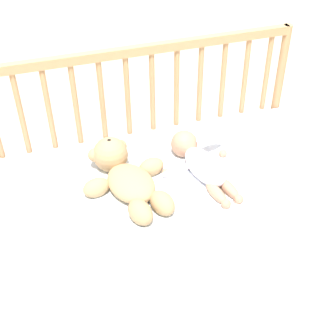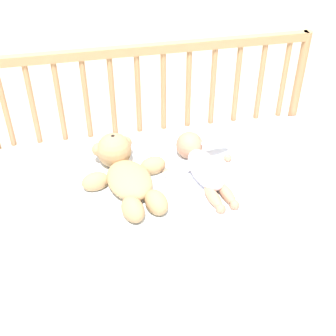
{
  "view_description": "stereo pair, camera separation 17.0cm",
  "coord_description": "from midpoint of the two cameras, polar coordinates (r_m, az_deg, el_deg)",
  "views": [
    {
      "loc": [
        -0.43,
        -1.27,
        1.66
      ],
      "look_at": [
        0.0,
        -0.01,
        0.59
      ],
      "focal_mm": 50.0,
      "sensor_mm": 36.0,
      "label": 1
    },
    {
      "loc": [
        -0.26,
        -1.31,
        1.66
      ],
      "look_at": [
        0.0,
        -0.01,
        0.59
      ],
      "focal_mm": 50.0,
      "sensor_mm": 36.0,
      "label": 2
    }
  ],
  "objects": [
    {
      "name": "teddy_bear",
      "position": [
        1.7,
        -8.07,
        -0.95
      ],
      "size": [
        0.33,
        0.44,
        0.14
      ],
      "color": "tan",
      "rests_on": "crib_mattress"
    },
    {
      "name": "baby",
      "position": [
        1.76,
        1.13,
        0.66
      ],
      "size": [
        0.3,
        0.41,
        0.11
      ],
      "color": "white",
      "rests_on": "crib_mattress"
    },
    {
      "name": "crib_mattress",
      "position": [
        1.93,
        -2.62,
        -7.58
      ],
      "size": [
        1.33,
        0.64,
        0.53
      ],
      "color": "#EDB7C6",
      "rests_on": "ground_plane"
    },
    {
      "name": "crib_rail",
      "position": [
        1.95,
        -5.89,
        7.46
      ],
      "size": [
        1.33,
        0.04,
        0.92
      ],
      "color": "tan",
      "rests_on": "ground_plane"
    },
    {
      "name": "blanket",
      "position": [
        1.73,
        -2.65,
        -1.93
      ],
      "size": [
        0.81,
        0.54,
        0.01
      ],
      "color": "white",
      "rests_on": "crib_mattress"
    },
    {
      "name": "ground_plane",
      "position": [
        2.13,
        -2.41,
        -12.56
      ],
      "size": [
        12.0,
        12.0,
        0.0
      ],
      "primitive_type": "plane",
      "color": "#C6B293"
    }
  ]
}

